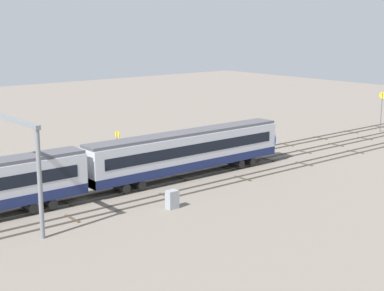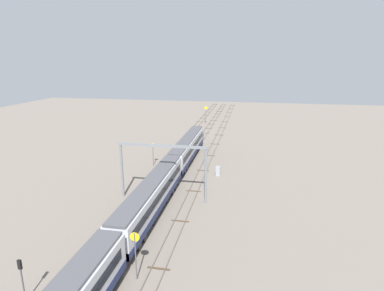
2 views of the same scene
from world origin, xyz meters
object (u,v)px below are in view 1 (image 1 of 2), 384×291
at_px(overhead_gantry, 4,144).
at_px(speed_sign_far_trackside, 382,106).
at_px(speed_sign_near_foreground, 117,146).
at_px(relay_cabinet, 172,199).

bearing_deg(overhead_gantry, speed_sign_far_trackside, 1.93).
height_order(speed_sign_near_foreground, speed_sign_far_trackside, speed_sign_far_trackside).
relative_size(overhead_gantry, speed_sign_far_trackside, 2.30).
bearing_deg(speed_sign_near_foreground, overhead_gantry, -157.06).
bearing_deg(relay_cabinet, speed_sign_far_trackside, 11.07).
relative_size(overhead_gantry, speed_sign_near_foreground, 2.92).
height_order(speed_sign_near_foreground, relay_cabinet, speed_sign_near_foreground).
height_order(overhead_gantry, speed_sign_near_foreground, overhead_gantry).
bearing_deg(relay_cabinet, speed_sign_near_foreground, 77.51).
xyz_separation_m(speed_sign_near_foreground, speed_sign_far_trackside, (43.66, -4.40, 0.90)).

